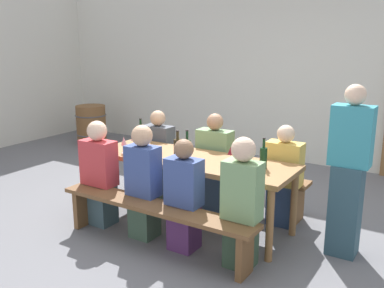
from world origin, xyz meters
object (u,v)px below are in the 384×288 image
(wine_bottle_0, at_px, (141,134))
(seated_guest_near_2, at_px, (184,198))
(wine_bottle_2, at_px, (263,157))
(wine_barrel, at_px, (91,124))
(wine_bottle_3, at_px, (178,150))
(wine_glass_0, at_px, (124,142))
(standing_host, at_px, (348,175))
(wine_glass_1, at_px, (134,138))
(seated_guest_near_1, at_px, (143,184))
(seated_guest_near_3, at_px, (242,205))
(bench_near, at_px, (154,213))
(seated_guest_far_2, at_px, (283,178))
(seated_guest_far_0, at_px, (159,156))
(seated_guest_far_1, at_px, (214,165))
(wine_glass_3, at_px, (248,159))
(wine_bottle_1, at_px, (187,149))
(seated_guest_near_0, at_px, (99,176))
(bench_far, at_px, (222,176))
(tasting_table, at_px, (192,165))
(wine_glass_2, at_px, (231,151))

(wine_bottle_0, xyz_separation_m, seated_guest_near_2, (1.12, -0.75, -0.34))
(wine_bottle_2, bearing_deg, wine_barrel, 155.25)
(wine_bottle_2, bearing_deg, wine_bottle_0, 174.40)
(wine_barrel, bearing_deg, wine_bottle_3, -32.59)
(wine_glass_0, distance_m, standing_host, 2.33)
(wine_glass_1, relative_size, wine_barrel, 0.22)
(seated_guest_near_1, bearing_deg, seated_guest_near_3, -90.00)
(seated_guest_near_1, bearing_deg, bench_near, -121.86)
(seated_guest_near_1, height_order, seated_guest_far_2, seated_guest_near_1)
(seated_guest_far_0, bearing_deg, wine_bottle_3, 47.63)
(seated_guest_far_1, bearing_deg, wine_glass_0, -42.52)
(seated_guest_near_2, height_order, wine_barrel, seated_guest_near_2)
(wine_glass_3, height_order, seated_guest_far_1, seated_guest_far_1)
(wine_bottle_3, height_order, wine_glass_1, wine_bottle_3)
(seated_guest_near_1, distance_m, seated_guest_far_2, 1.50)
(wine_bottle_1, height_order, seated_guest_near_0, seated_guest_near_0)
(bench_far, relative_size, wine_glass_3, 13.21)
(bench_near, xyz_separation_m, seated_guest_far_0, (-0.84, 1.20, 0.16))
(wine_bottle_3, relative_size, wine_glass_1, 2.07)
(bench_far, distance_m, wine_bottle_1, 0.92)
(wine_bottle_2, xyz_separation_m, seated_guest_near_3, (0.06, -0.59, -0.28))
(bench_far, xyz_separation_m, wine_glass_0, (-0.73, -0.92, 0.52))
(tasting_table, distance_m, wine_glass_2, 0.45)
(wine_glass_2, height_order, seated_guest_far_0, seated_guest_far_0)
(wine_glass_2, xyz_separation_m, wine_barrel, (-4.06, 2.00, -0.49))
(wine_bottle_2, bearing_deg, standing_host, 9.89)
(wine_bottle_0, relative_size, standing_host, 0.19)
(wine_glass_2, bearing_deg, wine_bottle_2, -7.12)
(bench_near, xyz_separation_m, wine_bottle_0, (-0.87, 0.90, 0.50))
(wine_bottle_0, xyz_separation_m, seated_guest_near_0, (0.03, -0.75, -0.31))
(seated_guest_near_2, bearing_deg, wine_glass_0, 73.92)
(wine_bottle_2, xyz_separation_m, standing_host, (0.77, 0.13, -0.09))
(bench_far, relative_size, wine_glass_1, 13.38)
(wine_glass_0, xyz_separation_m, seated_guest_far_2, (1.56, 0.77, -0.36))
(tasting_table, distance_m, seated_guest_far_2, 1.00)
(bench_near, xyz_separation_m, wine_barrel, (-3.66, 2.79, 0.01))
(seated_guest_near_0, relative_size, wine_barrel, 1.57)
(seated_guest_near_3, bearing_deg, bench_far, 35.19)
(wine_glass_1, bearing_deg, tasting_table, -0.81)
(wine_bottle_1, height_order, wine_barrel, wine_bottle_1)
(wine_bottle_0, distance_m, seated_guest_far_1, 0.96)
(seated_guest_near_3, bearing_deg, wine_bottle_2, 6.26)
(seated_guest_near_1, bearing_deg, wine_bottle_0, 40.17)
(wine_bottle_2, distance_m, wine_glass_3, 0.17)
(seated_guest_far_2, bearing_deg, wine_bottle_0, -79.92)
(bench_far, distance_m, seated_guest_near_0, 1.48)
(bench_near, xyz_separation_m, standing_host, (1.56, 0.87, 0.42))
(wine_glass_2, distance_m, wine_glass_3, 0.33)
(wine_bottle_1, bearing_deg, wine_bottle_0, 160.02)
(wine_bottle_3, distance_m, seated_guest_near_1, 0.49)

